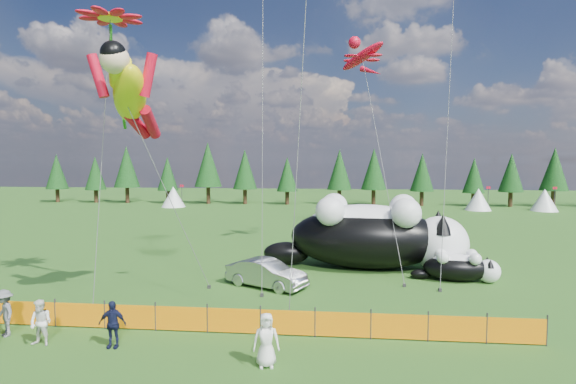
{
  "coord_description": "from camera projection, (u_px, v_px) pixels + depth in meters",
  "views": [
    {
      "loc": [
        3.62,
        -18.9,
        6.44
      ],
      "look_at": [
        1.31,
        4.0,
        4.77
      ],
      "focal_mm": 28.0,
      "sensor_mm": 36.0,
      "label": 1
    }
  ],
  "objects": [
    {
      "name": "ground",
      "position": [
        249.0,
        307.0,
        19.59
      ],
      "size": [
        160.0,
        160.0,
        0.0
      ],
      "primitive_type": "plane",
      "color": "#103509",
      "rests_on": "ground"
    },
    {
      "name": "safety_fence",
      "position": [
        234.0,
        320.0,
        16.57
      ],
      "size": [
        22.06,
        0.06,
        1.1
      ],
      "color": "#262626",
      "rests_on": "ground"
    },
    {
      "name": "tree_line",
      "position": [
        308.0,
        177.0,
        63.95
      ],
      "size": [
        90.0,
        4.0,
        8.0
      ],
      "primitive_type": null,
      "color": "black",
      "rests_on": "ground"
    },
    {
      "name": "festival_tents",
      "position": [
        390.0,
        199.0,
        58.08
      ],
      "size": [
        50.0,
        3.2,
        2.8
      ],
      "primitive_type": null,
      "color": "white",
      "rests_on": "ground"
    },
    {
      "name": "cat_large",
      "position": [
        375.0,
        234.0,
        26.43
      ],
      "size": [
        12.03,
        5.01,
        4.34
      ],
      "rotation": [
        0.0,
        0.0,
        -0.09
      ],
      "color": "black",
      "rests_on": "ground"
    },
    {
      "name": "cat_small",
      "position": [
        460.0,
        267.0,
        23.75
      ],
      "size": [
        4.56,
        1.97,
        1.65
      ],
      "rotation": [
        0.0,
        0.0,
        -0.11
      ],
      "color": "black",
      "rests_on": "ground"
    },
    {
      "name": "car",
      "position": [
        266.0,
        273.0,
        22.67
      ],
      "size": [
        4.46,
        3.21,
        1.4
      ],
      "primitive_type": "imported",
      "rotation": [
        0.0,
        0.0,
        1.11
      ],
      "color": "#A8A8AD",
      "rests_on": "ground"
    },
    {
      "name": "spectator_b",
      "position": [
        41.0,
        323.0,
        15.49
      ],
      "size": [
        0.81,
        0.52,
        1.61
      ],
      "primitive_type": "imported",
      "rotation": [
        0.0,
        0.0,
        -0.07
      ],
      "color": "white",
      "rests_on": "ground"
    },
    {
      "name": "spectator_c",
      "position": [
        112.0,
        324.0,
        15.35
      ],
      "size": [
        0.98,
        0.55,
        1.63
      ],
      "primitive_type": "imported",
      "rotation": [
        0.0,
        0.0,
        0.06
      ],
      "color": "#121632",
      "rests_on": "ground"
    },
    {
      "name": "spectator_d",
      "position": [
        4.0,
        313.0,
        16.32
      ],
      "size": [
        1.24,
        1.12,
        1.72
      ],
      "primitive_type": "imported",
      "rotation": [
        0.0,
        0.0,
        -0.63
      ],
      "color": "#5B5C60",
      "rests_on": "ground"
    },
    {
      "name": "spectator_e",
      "position": [
        266.0,
        340.0,
        13.93
      ],
      "size": [
        0.91,
        0.67,
        1.69
      ],
      "primitive_type": "imported",
      "rotation": [
        0.0,
        0.0,
        0.17
      ],
      "color": "white",
      "rests_on": "ground"
    },
    {
      "name": "superhero_kite",
      "position": [
        130.0,
        95.0,
        18.66
      ],
      "size": [
        5.54,
        6.3,
        11.54
      ],
      "color": "yellow",
      "rests_on": "ground"
    },
    {
      "name": "gecko_kite",
      "position": [
        362.0,
        57.0,
        31.02
      ],
      "size": [
        5.68,
        12.04,
        16.33
      ],
      "color": "red",
      "rests_on": "ground"
    },
    {
      "name": "flower_kite",
      "position": [
        110.0,
        21.0,
        19.91
      ],
      "size": [
        2.98,
        3.66,
        12.95
      ],
      "color": "red",
      "rests_on": "ground"
    }
  ]
}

